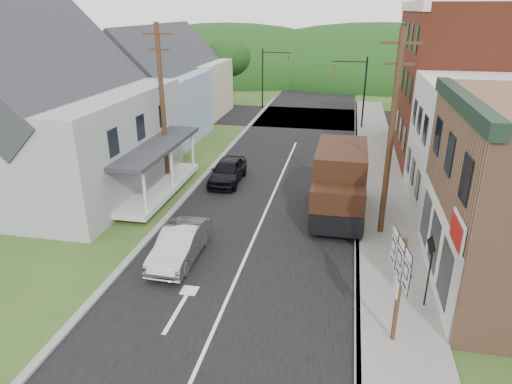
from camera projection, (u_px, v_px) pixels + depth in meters
The scene contains 24 objects.
ground at pixel (245, 260), 18.85m from camera, with size 120.00×120.00×0.00m, color #2D4719.
road at pixel (281, 178), 27.94m from camera, with size 9.00×90.00×0.02m, color black.
cross_road at pixel (307, 117), 43.40m from camera, with size 60.00×9.00×0.02m, color black.
sidewalk_right at pixel (381, 196), 25.02m from camera, with size 2.80×55.00×0.15m, color slate.
curb_right at pixel (356, 194), 25.26m from camera, with size 0.20×55.00×0.15m, color slate.
curb_left at pixel (198, 183), 26.96m from camera, with size 0.30×55.00×0.12m, color slate.
storefront_white at pixel (502, 149), 22.38m from camera, with size 8.00×7.00×6.50m, color silver.
storefront_red at pixel (465, 84), 30.36m from camera, with size 8.00×12.00×10.00m, color maroon.
house_gray at pixel (54, 115), 24.92m from camera, with size 10.20×12.24×8.35m.
house_blue at pixel (153, 92), 34.94m from camera, with size 7.14×8.16×7.28m.
house_cream at pixel (187, 76), 43.22m from camera, with size 7.14×8.16×7.28m.
utility_pole_right at pixel (391, 136), 19.27m from camera, with size 1.60×0.26×9.00m.
utility_pole_left at pixel (162, 104), 25.58m from camera, with size 1.60×0.26×9.00m.
traffic_signal_right at pixel (357, 84), 38.02m from camera, with size 2.87×0.20×6.00m.
traffic_signal_left at pixel (269, 71), 45.96m from camera, with size 2.87×0.20×6.00m.
tree_left_b at pixel (40, 84), 31.05m from camera, with size 4.80×4.80×6.94m.
tree_left_c at pixel (76, 56), 38.30m from camera, with size 5.80×5.80×8.41m.
tree_left_d at pixel (228, 57), 47.76m from camera, with size 4.80×4.80×6.94m.
forested_ridge at pixel (325, 77), 68.85m from camera, with size 90.00×30.00×16.00m, color black.
silver_sedan at pixel (180, 245), 18.62m from camera, with size 1.46×4.19×1.38m, color #ACACB1.
dark_sedan at pixel (228, 171), 26.98m from camera, with size 1.69×4.20×1.43m, color black.
delivery_van at pixel (340, 183), 22.39m from camera, with size 2.54×6.04×3.37m.
route_sign_cluster at pixel (399, 275), 13.27m from camera, with size 0.39×2.00×3.53m.
warning_sign at pixel (430, 261), 15.10m from camera, with size 0.21×0.73×2.70m.
Camera 1 is at (3.71, -16.02, 9.66)m, focal length 32.00 mm.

